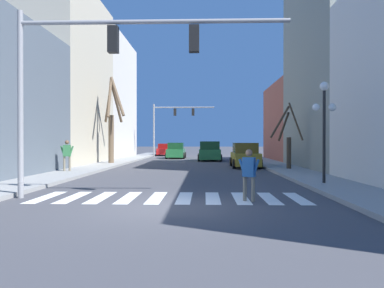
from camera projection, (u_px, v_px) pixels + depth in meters
ground_plane at (165, 207)px, 10.25m from camera, size 240.00×240.00×0.00m
building_row_left at (50, 88)px, 27.66m from camera, size 6.00×42.31×13.28m
building_row_right at (365, 85)px, 21.47m from camera, size 6.00×35.54×13.09m
crosswalk_stripes at (170, 198)px, 11.99m from camera, size 8.55×2.60×0.01m
traffic_signal_near at (103, 58)px, 11.84m from camera, size 8.64×0.28×5.99m
traffic_signal_far at (172, 118)px, 43.70m from camera, size 7.15×0.28×6.19m
street_lamp_right_corner at (324, 111)px, 14.97m from camera, size 0.95×0.36×4.05m
car_parked_left_mid at (210, 152)px, 34.94m from camera, size 2.20×4.11×1.81m
car_driving_toward_lane at (176, 151)px, 39.96m from camera, size 2.00×4.57×1.67m
car_parked_left_near at (165, 150)px, 47.95m from camera, size 2.00×4.12×1.53m
car_parked_right_far at (245, 156)px, 26.10m from camera, size 1.96×4.48×1.71m
pedestrian_on_right_sidewalk at (249, 171)px, 11.28m from camera, size 0.63×0.39×1.57m
pedestrian_waiting_at_curb at (67, 153)px, 20.98m from camera, size 0.75×0.29×1.73m
street_tree_left_far at (112, 120)px, 29.00m from camera, size 2.24×3.43×6.69m
street_tree_left_near at (287, 141)px, 22.91m from camera, size 1.94×1.90×4.05m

